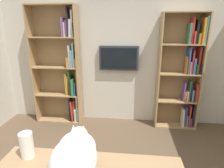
{
  "coord_description": "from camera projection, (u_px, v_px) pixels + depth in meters",
  "views": [
    {
      "loc": [
        -0.28,
        1.3,
        1.82
      ],
      "look_at": [
        -0.02,
        -1.16,
        1.07
      ],
      "focal_mm": 29.67,
      "sensor_mm": 36.0,
      "label": 1
    }
  ],
  "objects": [
    {
      "name": "wall_mounted_tv",
      "position": [
        119.0,
        58.0,
        3.46
      ],
      "size": [
        0.73,
        0.07,
        0.46
      ],
      "color": "#333338"
    },
    {
      "name": "wall_back",
      "position": [
        117.0,
        54.0,
        3.52
      ],
      "size": [
        4.52,
        0.06,
        2.7
      ],
      "primitive_type": "cube",
      "color": "beige",
      "rests_on": "ground"
    },
    {
      "name": "paper_towel_roll",
      "position": [
        27.0,
        145.0,
        1.56
      ],
      "size": [
        0.11,
        0.11,
        0.23
      ],
      "primitive_type": "cylinder",
      "color": "white",
      "rests_on": "desk"
    },
    {
      "name": "bookshelf_left",
      "position": [
        184.0,
        72.0,
        3.32
      ],
      "size": [
        0.75,
        0.28,
        2.08
      ],
      "color": "tan",
      "rests_on": "ground"
    },
    {
      "name": "bookshelf_right",
      "position": [
        63.0,
        69.0,
        3.55
      ],
      "size": [
        0.9,
        0.28,
        2.22
      ],
      "color": "tan",
      "rests_on": "ground"
    },
    {
      "name": "cat",
      "position": [
        75.0,
        156.0,
        1.33
      ],
      "size": [
        0.33,
        0.58,
        0.35
      ],
      "color": "white",
      "rests_on": "desk"
    }
  ]
}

